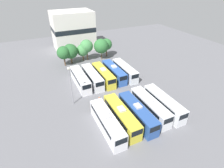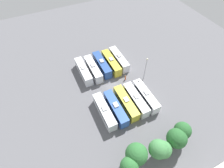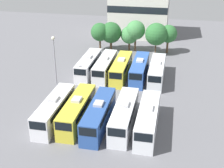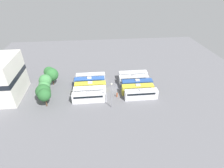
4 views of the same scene
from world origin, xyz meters
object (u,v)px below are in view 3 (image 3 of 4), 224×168
tree_3 (136,30)px  tree_4 (156,34)px  bus_4 (148,118)px  bus_6 (105,66)px  tree_1 (111,33)px  bus_1 (77,110)px  bus_9 (157,71)px  tree_2 (129,35)px  tree_0 (100,32)px  tree_5 (168,34)px  bus_7 (121,68)px  worker_person (82,92)px  bus_0 (55,109)px  bus_5 (89,65)px  bus_3 (124,115)px  depot_building (140,8)px  bus_2 (99,114)px  bus_8 (139,69)px  light_pole (54,54)px

tree_3 → tree_4: 4.91m
tree_4 → bus_4: bearing=-87.5°
bus_6 → tree_1: 15.10m
bus_1 → bus_9: (9.88, 16.58, 0.00)m
bus_1 → tree_2: (2.39, 32.31, 1.82)m
tree_0 → tree_5: bearing=5.8°
bus_7 → worker_person: 10.40m
tree_0 → bus_7: bearing=-62.1°
bus_0 → bus_5: 17.51m
bus_3 → depot_building: depot_building is taller
bus_0 → bus_9: (13.07, 17.05, 0.00)m
bus_2 → bus_4: size_ratio=1.00×
bus_3 → tree_1: bearing=105.0°
bus_4 → tree_5: tree_5 is taller
bus_8 → tree_2: size_ratio=1.99×
bus_8 → light_pole: (-13.56, -7.05, 4.28)m
tree_5 → bus_7: bearing=-116.6°
tree_2 → tree_3: (1.39, -0.25, 1.28)m
bus_7 → depot_building: bearing=90.7°
bus_4 → worker_person: bearing=145.6°
tree_1 → tree_3: bearing=4.0°
worker_person → light_pole: size_ratio=0.20×
light_pole → depot_building: depot_building is taller
bus_3 → tree_2: 32.60m
bus_8 → tree_5: tree_5 is taller
bus_4 → tree_2: bearing=103.0°
bus_8 → tree_0: bearing=128.2°
bus_2 → light_pole: (-10.15, 10.49, 4.28)m
bus_7 → bus_0: bearing=-110.7°
bus_4 → depot_building: depot_building is taller
bus_1 → tree_5: tree_5 is taller
worker_person → tree_4: size_ratio=0.26×
bus_0 → bus_7: bearing=69.3°
bus_7 → tree_1: tree_1 is taller
bus_7 → tree_0: size_ratio=1.74×
bus_9 → tree_4: (-1.34, 14.28, 2.78)m
bus_5 → tree_3: tree_3 is taller
bus_9 → worker_person: bearing=-141.5°
bus_1 → worker_person: 7.73m
bus_7 → tree_0: tree_0 is taller
bus_4 → tree_4: (-1.38, 31.17, 2.78)m
tree_0 → tree_1: tree_1 is taller
tree_1 → tree_3: size_ratio=0.92×
light_pole → bus_7: bearing=33.5°
bus_1 → bus_4: 9.92m
bus_0 → bus_9: size_ratio=1.00×
tree_4 → worker_person: bearing=-113.3°
bus_2 → tree_2: bearing=91.5°
tree_2 → tree_4: bearing=-13.3°
bus_2 → bus_9: (6.63, 17.12, 0.00)m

